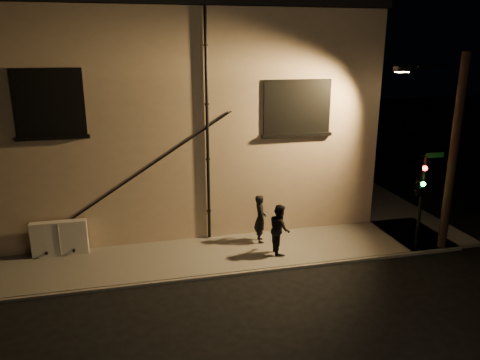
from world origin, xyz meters
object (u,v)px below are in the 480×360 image
object	(u,v)px
pedestrian_b	(280,229)
traffic_signal	(419,186)
pedestrian_a	(260,219)
streetlamp_pole	(450,150)
utility_cabinet	(60,238)

from	to	relation	value
pedestrian_b	traffic_signal	bearing A→B (deg)	-97.04
pedestrian_a	streetlamp_pole	size ratio (longest dim) A/B	0.26
utility_cabinet	pedestrian_a	size ratio (longest dim) A/B	1.03
pedestrian_b	streetlamp_pole	distance (m)	6.49
pedestrian_a	streetlamp_pole	bearing A→B (deg)	-102.68
utility_cabinet	pedestrian_b	xyz separation A→B (m)	(7.51, -1.64, 0.28)
traffic_signal	pedestrian_b	bearing A→B (deg)	169.66
pedestrian_b	pedestrian_a	bearing A→B (deg)	23.32
pedestrian_a	pedestrian_b	size ratio (longest dim) A/B	1.02
pedestrian_b	traffic_signal	distance (m)	5.07
utility_cabinet	traffic_signal	distance (m)	12.66
utility_cabinet	traffic_signal	world-z (taller)	traffic_signal
pedestrian_a	streetlamp_pole	distance (m)	7.06
pedestrian_a	pedestrian_b	xyz separation A→B (m)	(0.40, -1.09, -0.02)
traffic_signal	streetlamp_pole	bearing A→B (deg)	0.44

